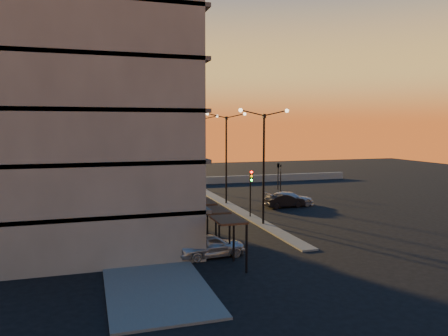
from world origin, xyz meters
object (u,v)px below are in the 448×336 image
car_wagon (290,199)px  car_hatchback (211,245)px  streetlamp_mid (226,151)px  traffic_light_main (251,186)px  car_sedan (284,201)px

car_wagon → car_hatchback: bearing=142.5°
streetlamp_mid → traffic_light_main: size_ratio=2.24×
traffic_light_main → car_hatchback: traffic_light_main is taller
car_hatchback → car_sedan: 17.93m
streetlamp_mid → traffic_light_main: streetlamp_mid is taller
traffic_light_main → car_hatchback: (-6.50, -10.04, -2.15)m
traffic_light_main → streetlamp_mid: bearing=90.0°
streetlamp_mid → car_hatchback: bearing=-110.7°
car_sedan → car_wagon: size_ratio=0.84×
car_hatchback → streetlamp_mid: bearing=-26.3°
car_sedan → car_wagon: 1.13m
traffic_light_main → car_wagon: (5.92, 4.37, -2.17)m
streetlamp_mid → car_wagon: 8.15m
streetlamp_mid → car_wagon: (5.92, -2.75, -4.88)m
traffic_light_main → car_sedan: size_ratio=1.03×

